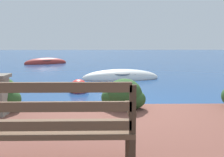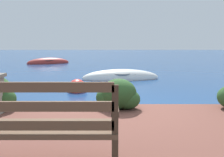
{
  "view_description": "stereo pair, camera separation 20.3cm",
  "coord_description": "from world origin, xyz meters",
  "px_view_note": "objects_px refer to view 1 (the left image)",
  "views": [
    {
      "loc": [
        -0.35,
        -5.0,
        1.5
      ],
      "look_at": [
        -0.17,
        3.73,
        0.2
      ],
      "focal_mm": 40.0,
      "sensor_mm": 36.0,
      "label": 1
    },
    {
      "loc": [
        -0.15,
        -5.01,
        1.5
      ],
      "look_at": [
        -0.17,
        3.73,
        0.2
      ],
      "focal_mm": 40.0,
      "sensor_mm": 36.0,
      "label": 2
    }
  ],
  "objects_px": {
    "park_bench": "(55,125)",
    "rowboat_mid": "(46,63)",
    "mooring_buoy": "(79,88)",
    "rowboat_nearest": "(121,78)"
  },
  "relations": [
    {
      "from": "park_bench",
      "to": "mooring_buoy",
      "type": "distance_m",
      "value": 5.14
    },
    {
      "from": "mooring_buoy",
      "to": "rowboat_nearest",
      "type": "bearing_deg",
      "value": 60.1
    },
    {
      "from": "rowboat_mid",
      "to": "park_bench",
      "type": "bearing_deg",
      "value": -102.15
    },
    {
      "from": "park_bench",
      "to": "mooring_buoy",
      "type": "relative_size",
      "value": 2.5
    },
    {
      "from": "park_bench",
      "to": "rowboat_mid",
      "type": "distance_m",
      "value": 15.13
    },
    {
      "from": "park_bench",
      "to": "rowboat_mid",
      "type": "xyz_separation_m",
      "value": [
        -3.65,
        14.67,
        -0.64
      ]
    },
    {
      "from": "rowboat_nearest",
      "to": "rowboat_mid",
      "type": "relative_size",
      "value": 1.08
    },
    {
      "from": "park_bench",
      "to": "mooring_buoy",
      "type": "bearing_deg",
      "value": 94.81
    },
    {
      "from": "rowboat_nearest",
      "to": "mooring_buoy",
      "type": "distance_m",
      "value": 2.81
    },
    {
      "from": "park_bench",
      "to": "mooring_buoy",
      "type": "height_order",
      "value": "park_bench"
    }
  ]
}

